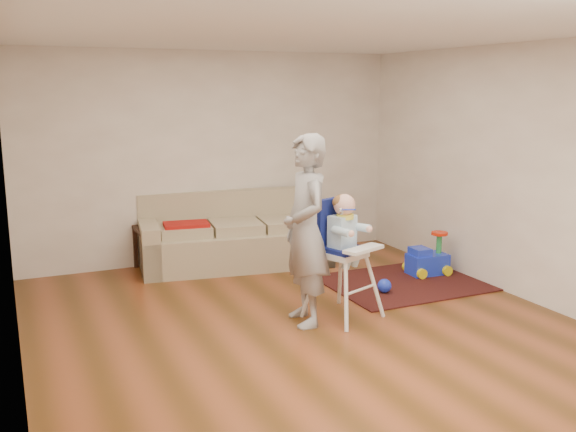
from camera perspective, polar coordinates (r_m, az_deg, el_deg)
name	(u,v)px	position (r m, az deg, el deg)	size (l,w,h in m)	color
ground	(305,326)	(6.20, 1.54, -9.76)	(5.50, 5.50, 0.00)	#4D2D0F
room_envelope	(283,125)	(6.28, -0.47, 8.06)	(5.04, 5.52, 2.72)	beige
sofa	(235,230)	(8.16, -4.74, -1.29)	(2.48, 1.29, 0.91)	gray
side_table	(159,249)	(8.12, -11.40, -2.88)	(0.54, 0.54, 0.54)	black
area_rug	(408,282)	(7.64, 10.62, -5.79)	(1.87, 1.40, 0.01)	black
ride_on_toy	(428,253)	(7.94, 12.32, -3.25)	(0.47, 0.33, 0.51)	#1D38E8
toy_ball	(384,286)	(7.18, 8.57, -6.15)	(0.15, 0.15, 0.15)	#1D38E8
high_chair	(343,258)	(6.29, 4.94, -3.77)	(0.75, 0.75, 1.25)	white
adult	(306,231)	(6.04, 1.58, -1.31)	(0.66, 0.44, 1.82)	#9A9A9D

